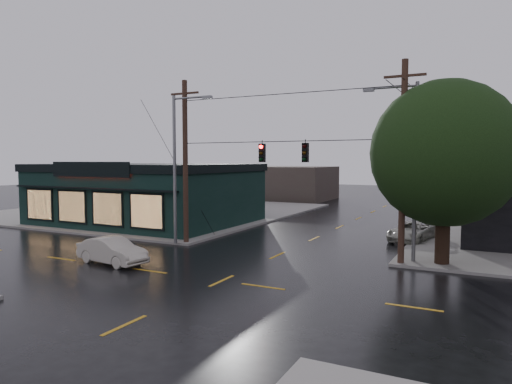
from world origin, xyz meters
The scene contains 15 objects.
ground_plane centered at (0.00, 0.00, 0.00)m, with size 160.00×160.00×0.00m, color black.
sidewalk_nw centered at (-20.00, 20.00, 0.07)m, with size 28.00×28.00×0.15m, color gray.
pizza_shop centered at (-15.00, 12.94, 2.56)m, with size 16.30×12.34×4.90m.
corner_tree centered at (8.34, 7.29, 5.58)m, with size 7.18×7.18×9.04m.
utility_pole_nw centered at (-6.50, 6.50, 0.00)m, with size 2.00×0.32×10.15m, color black, non-canonical shape.
utility_pole_ne centered at (6.50, 6.50, 0.00)m, with size 2.00×0.32×10.15m, color black, non-canonical shape.
utility_pole_far_a centered at (6.50, 28.00, 0.00)m, with size 2.00×0.32×9.65m, color black, non-canonical shape.
utility_pole_far_b centered at (6.50, 48.00, 0.00)m, with size 2.00×0.32×9.15m, color black, non-canonical shape.
utility_pole_far_c centered at (6.50, 68.00, 0.00)m, with size 2.00×0.32×9.15m, color black, non-canonical shape.
span_signal_assembly centered at (0.10, 6.50, 5.70)m, with size 13.00×0.48×1.23m.
streetlight_nw centered at (-6.80, 5.80, 0.00)m, with size 5.40×0.30×9.15m, color slate, non-canonical shape.
streetlight_ne centered at (7.00, 7.20, 0.00)m, with size 5.40×0.30×9.15m, color slate, non-canonical shape.
bg_building_west centered at (-14.00, 40.00, 2.20)m, with size 12.00×10.00×4.40m, color #3E312D.
sedan_cream centered at (-6.69, 0.35, 0.67)m, with size 1.41×4.06×1.34m, color #BCB5A5.
suv_silver centered at (6.00, 13.96, 0.63)m, with size 2.10×4.55×1.26m, color #AEAEA0.
Camera 1 is at (10.13, -16.80, 5.26)m, focal length 32.00 mm.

